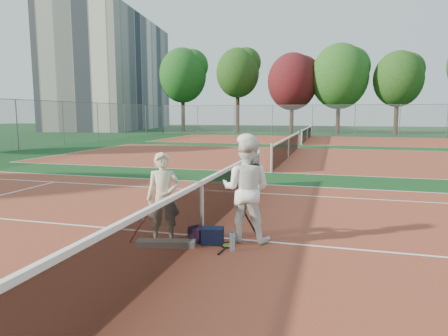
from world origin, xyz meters
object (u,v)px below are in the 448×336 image
Objects in this scene: racket_spare at (228,245)px; water_bottle at (232,242)px; player_a at (163,198)px; racket_red at (144,227)px; net_main at (202,209)px; sports_bag_purple at (198,234)px; apartment_block at (113,75)px; player_b at (246,190)px; sports_bag_navy at (213,236)px; racket_black_held at (245,221)px.

water_bottle is (0.13, -0.23, 0.14)m from racket_spare.
player_a is 0.62m from racket_red.
racket_spare is (0.58, -0.38, -0.49)m from net_main.
player_a is 0.87m from sports_bag_purple.
apartment_block is 36.67× the size of racket_spare.
racket_red is at bearing 20.39° from player_b.
apartment_block is 52.91m from sports_bag_purple.
apartment_block is at bearing 122.55° from sports_bag_navy.
player_b reaches higher than sports_bag_navy.
racket_black_held is (0.73, 0.24, -0.24)m from net_main.
sports_bag_navy is (28.31, -44.35, -7.36)m from apartment_block.
sports_bag_navy is at bearing -57.45° from apartment_block.
racket_spare is at bearing -15.91° from player_a.
racket_red is 1.75× the size of sports_bag_purple.
racket_spare is at bearing 59.37° from racket_black_held.
racket_red is at bearing 177.90° from water_bottle.
apartment_block is 53.12m from sports_bag_navy.
racket_red is 0.88× the size of racket_spare.
net_main is 7.07× the size of player_a.
player_b is (28.80, -43.99, -6.60)m from apartment_block.
apartment_block is 52.66m from racket_red.
net_main is 1.06m from racket_red.
apartment_block is at bearing 36.43° from racket_spare.
racket_black_held is at bearing -1.10° from racket_red.
apartment_block is 40.39× the size of racket_black_held.
sports_bag_navy is 1.21× the size of sports_bag_purple.
racket_black_held reaches higher than racket_spare.
player_a is (27.48, -44.49, -6.72)m from apartment_block.
apartment_block is at bearing 122.47° from net_main.
player_b reaches higher than water_bottle.
racket_spare is 2.00× the size of water_bottle.
net_main is at bearing 131.31° from sports_bag_navy.
sports_bag_navy is at bearing 87.71° from racket_spare.
player_a is 5.18× the size of sports_bag_purple.
racket_black_held reaches higher than racket_red.
apartment_block reaches higher than net_main.
sports_bag_navy is (-0.50, -0.36, -0.76)m from player_b.
racket_spare is (1.45, 0.17, -0.25)m from racket_red.
net_main is at bearing 92.73° from sports_bag_purple.
player_b is 3.42× the size of racket_red.
apartment_block is 53.31m from racket_spare.
sports_bag_navy is (-0.28, 0.03, 0.13)m from racket_spare.
apartment_block reaches higher than player_a.
racket_spare is at bearing -20.42° from racket_red.
net_main is at bearing 60.84° from racket_spare.
racket_black_held is at bearing -10.23° from racket_spare.
racket_red is (-0.87, -0.55, -0.25)m from net_main.
net_main is 6.11× the size of player_b.
racket_spare is at bearing -57.21° from apartment_block.
player_b is 0.67m from racket_black_held.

